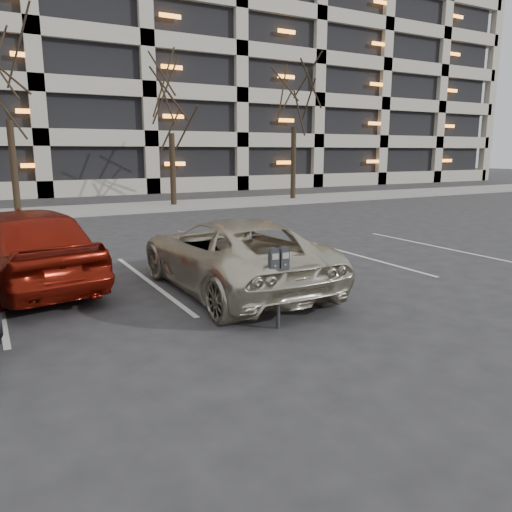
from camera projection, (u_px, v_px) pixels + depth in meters
ground at (263, 301)px, 9.08m from camera, size 140.00×140.00×0.00m
sidewalk at (91, 210)px, 22.80m from camera, size 80.00×4.00×0.12m
stall_lines at (150, 282)px, 10.39m from camera, size 16.90×5.20×0.00m
parking_garage at (189, 72)px, 41.87m from camera, size 52.00×20.00×19.00m
tree_b at (3, 58)px, 20.09m from camera, size 3.88×3.88×8.83m
tree_c at (170, 86)px, 23.53m from camera, size 3.47×3.47×7.88m
tree_d at (295, 80)px, 26.67m from camera, size 3.91×3.91×8.90m
parking_meter at (279, 268)px, 7.49m from camera, size 0.33×0.15×1.25m
suv_silver at (232, 254)px, 9.75m from camera, size 2.36×5.10×1.42m
car_red at (25, 246)px, 9.86m from camera, size 2.79×5.19×1.68m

